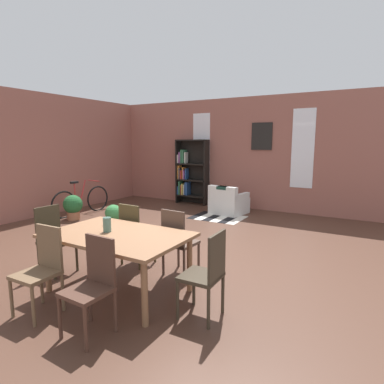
% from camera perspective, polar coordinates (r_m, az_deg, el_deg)
% --- Properties ---
extents(ground_plane, '(10.98, 10.98, 0.00)m').
position_cam_1_polar(ground_plane, '(5.49, -6.05, -10.81)').
color(ground_plane, '#503326').
extents(back_wall_brick, '(9.28, 0.12, 3.05)m').
position_cam_1_polar(back_wall_brick, '(8.99, 10.13, 6.79)').
color(back_wall_brick, '#9D5D50').
rests_on(back_wall_brick, ground).
extents(left_wall_brick, '(0.12, 9.45, 3.05)m').
position_cam_1_polar(left_wall_brick, '(8.38, -30.31, 5.54)').
color(left_wall_brick, '#9D5D50').
rests_on(left_wall_brick, ground).
extents(window_pane_0, '(0.55, 0.02, 1.99)m').
position_cam_1_polar(window_pane_0, '(9.52, 1.70, 7.97)').
color(window_pane_0, white).
extents(window_pane_1, '(0.55, 0.02, 1.99)m').
position_cam_1_polar(window_pane_1, '(8.53, 19.25, 7.34)').
color(window_pane_1, white).
extents(dining_table, '(1.72, 1.10, 0.75)m').
position_cam_1_polar(dining_table, '(4.05, -13.18, -8.33)').
color(dining_table, '#8B5E3F').
rests_on(dining_table, ground).
extents(vase_on_table, '(0.10, 0.10, 0.18)m').
position_cam_1_polar(vase_on_table, '(4.12, -14.99, -5.67)').
color(vase_on_table, '#4C7266').
rests_on(vase_on_table, dining_table).
extents(tealight_candle_0, '(0.04, 0.04, 0.05)m').
position_cam_1_polar(tealight_candle_0, '(4.44, -15.41, -5.52)').
color(tealight_candle_0, silver).
rests_on(tealight_candle_0, dining_table).
extents(dining_chair_far_left, '(0.41, 0.41, 0.95)m').
position_cam_1_polar(dining_chair_far_left, '(4.90, -10.26, -7.09)').
color(dining_chair_far_left, '#443B21').
rests_on(dining_chair_far_left, ground).
extents(dining_chair_head_right, '(0.41, 0.41, 0.95)m').
position_cam_1_polar(dining_chair_head_right, '(3.43, 2.71, -14.16)').
color(dining_chair_head_right, '#3A3022').
rests_on(dining_chair_head_right, ground).
extents(dining_chair_near_left, '(0.41, 0.41, 0.95)m').
position_cam_1_polar(dining_chair_near_left, '(3.91, -25.36, -12.05)').
color(dining_chair_near_left, brown).
rests_on(dining_chair_near_left, ground).
extents(dining_chair_head_left, '(0.42, 0.42, 0.95)m').
position_cam_1_polar(dining_chair_head_left, '(4.99, -23.59, -7.40)').
color(dining_chair_head_left, '#393120').
rests_on(dining_chair_head_left, ground).
extents(dining_chair_far_right, '(0.43, 0.43, 0.95)m').
position_cam_1_polar(dining_chair_far_right, '(4.45, -2.55, -8.59)').
color(dining_chair_far_right, '#4D3A2F').
rests_on(dining_chair_far_right, ground).
extents(dining_chair_near_right, '(0.41, 0.41, 0.95)m').
position_cam_1_polar(dining_chair_near_right, '(3.34, -17.40, -15.25)').
color(dining_chair_near_right, '#4B2E23').
rests_on(dining_chair_near_right, ground).
extents(bookshelf_tall, '(1.00, 0.31, 1.92)m').
position_cam_1_polar(bookshelf_tall, '(9.55, -0.45, 3.57)').
color(bookshelf_tall, black).
rests_on(bookshelf_tall, ground).
extents(armchair_white, '(0.91, 0.91, 0.75)m').
position_cam_1_polar(armchair_white, '(8.31, 6.51, -1.98)').
color(armchair_white, silver).
rests_on(armchair_white, ground).
extents(bicycle_second, '(0.44, 1.74, 0.91)m').
position_cam_1_polar(bicycle_second, '(8.68, -19.21, -1.50)').
color(bicycle_second, black).
rests_on(bicycle_second, ground).
extents(potted_plant_by_shelf, '(0.36, 0.36, 0.50)m').
position_cam_1_polar(potted_plant_by_shelf, '(7.19, -13.91, -4.00)').
color(potted_plant_by_shelf, '#9E6042').
rests_on(potted_plant_by_shelf, ground).
extents(potted_plant_corner, '(0.45, 0.45, 0.60)m').
position_cam_1_polar(potted_plant_corner, '(8.13, -20.57, -2.38)').
color(potted_plant_corner, '#9E6042').
rests_on(potted_plant_corner, ground).
extents(striped_rug, '(1.26, 0.94, 0.01)m').
position_cam_1_polar(striped_rug, '(7.91, 4.60, -4.55)').
color(striped_rug, black).
rests_on(striped_rug, ground).
extents(framed_picture, '(0.56, 0.03, 0.72)m').
position_cam_1_polar(framed_picture, '(8.79, 12.41, 9.73)').
color(framed_picture, black).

